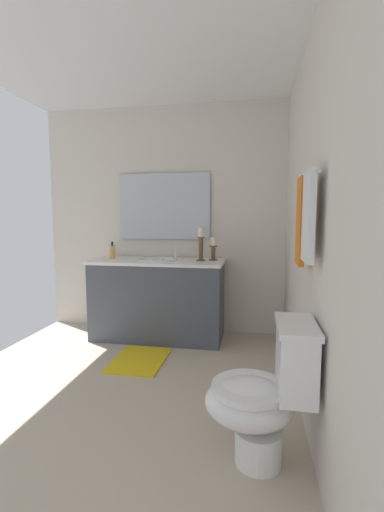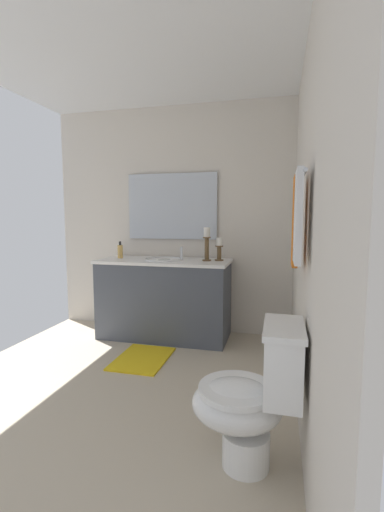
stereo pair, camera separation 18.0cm
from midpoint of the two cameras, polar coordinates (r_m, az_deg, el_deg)
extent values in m
cube|color=beige|center=(2.76, -11.68, -21.17)|extent=(3.11, 2.68, 0.02)
cube|color=silver|center=(2.21, 20.74, 5.08)|extent=(3.11, 0.04, 2.45)
cube|color=silver|center=(3.90, -2.06, 5.87)|extent=(0.04, 2.68, 2.45)
cube|color=white|center=(2.73, -13.06, 32.36)|extent=(3.11, 2.68, 0.02)
cube|color=#474C56|center=(3.69, -3.13, -7.18)|extent=(0.55, 1.33, 0.79)
cube|color=white|center=(3.61, -3.17, -0.86)|extent=(0.58, 1.36, 0.03)
sphere|color=black|center=(4.02, -12.02, -5.62)|extent=(0.02, 0.02, 0.02)
sphere|color=black|center=(3.84, -13.32, -6.19)|extent=(0.02, 0.02, 0.02)
ellipsoid|color=white|center=(3.62, -3.17, -1.40)|extent=(0.38, 0.30, 0.11)
torus|color=white|center=(3.61, -3.18, -0.56)|extent=(0.40, 0.40, 0.02)
cylinder|color=silver|center=(3.55, -0.26, 0.40)|extent=(0.02, 0.02, 0.14)
cube|color=silver|center=(3.86, -1.98, 8.10)|extent=(0.02, 1.00, 0.71)
cylinder|color=brown|center=(3.56, 5.90, -0.65)|extent=(0.09, 0.09, 0.01)
cylinder|color=brown|center=(3.55, 5.91, 0.38)|extent=(0.04, 0.04, 0.14)
cylinder|color=brown|center=(3.55, 5.93, 1.61)|extent=(0.08, 0.08, 0.01)
cylinder|color=white|center=(3.54, 5.94, 2.35)|extent=(0.06, 0.06, 0.08)
cylinder|color=brown|center=(3.53, 3.88, -0.70)|extent=(0.09, 0.09, 0.01)
cylinder|color=brown|center=(3.51, 3.89, 1.06)|extent=(0.04, 0.04, 0.23)
cylinder|color=brown|center=(3.51, 3.90, 3.03)|extent=(0.08, 0.08, 0.01)
cylinder|color=white|center=(3.50, 3.91, 3.91)|extent=(0.06, 0.06, 0.10)
cylinder|color=#E5B259|center=(3.81, -10.34, 0.71)|extent=(0.06, 0.06, 0.14)
cylinder|color=black|center=(3.80, -10.37, 2.05)|extent=(0.02, 0.02, 0.04)
cylinder|color=white|center=(2.05, 11.63, -28.53)|extent=(0.24, 0.24, 0.18)
ellipsoid|color=white|center=(1.93, 10.19, -22.84)|extent=(0.38, 0.46, 0.24)
cylinder|color=white|center=(1.89, 10.24, -20.72)|extent=(0.39, 0.39, 0.03)
cube|color=white|center=(1.83, 17.54, -16.43)|extent=(0.36, 0.17, 0.32)
cube|color=white|center=(1.77, 17.73, -11.18)|extent=(0.38, 0.19, 0.03)
cylinder|color=silver|center=(1.97, 20.07, 12.07)|extent=(0.59, 0.02, 0.02)
cube|color=orange|center=(2.10, 18.92, 5.34)|extent=(0.20, 0.03, 0.51)
cube|color=white|center=(1.81, 19.72, 6.05)|extent=(0.25, 0.03, 0.45)
cube|color=yellow|center=(3.25, -6.50, -16.33)|extent=(0.60, 0.44, 0.02)
camera|label=1|loc=(0.09, -88.07, 0.22)|focal=24.46mm
camera|label=2|loc=(0.09, 91.93, -0.22)|focal=24.46mm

